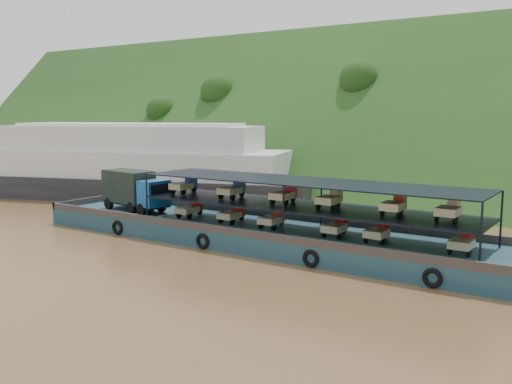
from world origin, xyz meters
The scene contains 4 objects.
ground centered at (0.00, 0.00, 0.00)m, with size 160.00×160.00×0.00m, color brown.
hillside centered at (0.00, 36.00, 0.00)m, with size 140.00×28.00×28.00m, color #173413.
cargo_barge centered at (-1.16, 1.00, 1.08)m, with size 35.00×7.18×4.54m.
passenger_ferry centered at (-23.54, 11.62, 3.38)m, with size 39.58×21.18×7.80m.
Camera 1 is at (20.68, -30.79, 8.88)m, focal length 40.00 mm.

